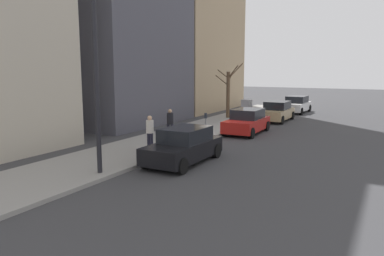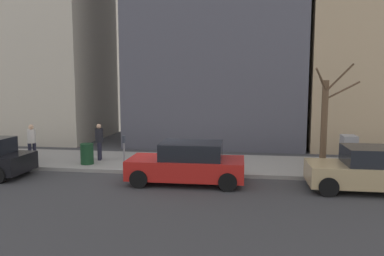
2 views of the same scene
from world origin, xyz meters
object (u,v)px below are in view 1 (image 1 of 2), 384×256
Objects in this scene: streetlamp at (102,69)px; parked_car_white at (296,105)px; parked_car_black at (184,146)px; pedestrian_near_meter at (170,122)px; parking_meter at (206,122)px; pedestrian_midblock at (150,131)px; bare_tree at (228,92)px; parked_car_tan at (277,112)px; utility_box at (246,109)px; parked_car_red at (247,122)px; trash_bin at (183,133)px.

parked_car_white is at bearing -93.31° from streetlamp.
parked_car_black is at bearing -114.01° from streetlamp.
pedestrian_near_meter is (1.55, -7.13, -2.93)m from streetlamp.
parked_car_black reaches higher than parking_meter.
pedestrian_midblock is (0.88, -4.20, -2.93)m from streetlamp.
bare_tree is 13.07m from pedestrian_midblock.
bare_tree is (3.80, -13.83, 1.45)m from parked_car_black.
parked_car_tan is 14.04m from pedestrian_midblock.
bare_tree is (1.30, 0.70, 1.34)m from utility_box.
streetlamp reaches higher than parked_car_white.
parking_meter is 8.74m from bare_tree.
parked_car_white is 6.42m from parked_car_tan.
bare_tree reaches higher than parked_car_tan.
parked_car_red is at bearing 89.42° from parked_car_tan.
parked_car_red is (0.13, 12.79, 0.00)m from parked_car_white.
bare_tree is (3.69, 0.91, 1.45)m from parked_car_tan.
pedestrian_near_meter is (-0.77, 10.02, -1.10)m from bare_tree.
pedestrian_near_meter is (0.53, 10.72, 0.24)m from utility_box.
parking_meter is at bearing -76.45° from pedestrian_midblock.
streetlamp reaches higher than pedestrian_near_meter.
utility_box reaches higher than parked_car_red.
parking_meter is (1.45, 2.91, 0.24)m from parked_car_red.
pedestrian_midblock is (-0.67, 2.93, 0.00)m from pedestrian_near_meter.
bare_tree reaches higher than utility_box.
utility_box reaches higher than parked_car_tan.
bare_tree is at bearing -75.60° from parking_meter.
streetlamp reaches higher than parked_car_tan.
parked_car_black is at bearing 99.75° from utility_box.
pedestrian_near_meter reaches higher than parking_meter.
pedestrian_midblock is (2.30, 20.27, 0.35)m from parked_car_white.
parked_car_red is 0.98× the size of bare_tree.
parked_car_tan is 14.73m from parked_car_black.
pedestrian_midblock is at bearing 84.44° from trash_bin.
streetlamp is (1.28, 11.67, 3.28)m from parked_car_red.
parked_car_tan is 6.38m from parked_car_red.
utility_box is 18.15m from streetlamp.
parked_car_red is at bearing -116.53° from parking_meter.
parked_car_red is at bearing 123.36° from bare_tree.
pedestrian_midblock is at bearing 80.96° from parked_car_tan.
parked_car_tan is (0.04, 6.42, 0.00)m from parked_car_white.
streetlamp reaches higher than utility_box.
utility_box is at bearing -86.74° from streetlamp.
utility_box is at bearing 71.76° from parked_car_white.
streetlamp is at bearing 93.26° from utility_box.
pedestrian_near_meter is at bearing 57.08° from parked_car_red.
parked_car_red is 2.96× the size of utility_box.
utility_box reaches higher than trash_bin.
parked_car_white is at bearing -117.02° from bare_tree.
streetlamp is (-1.02, 17.84, 3.17)m from utility_box.
bare_tree is at bearing 13.99° from parked_car_tan.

